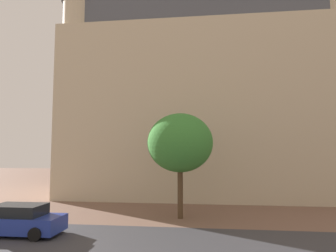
% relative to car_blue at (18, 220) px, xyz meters
% --- Properties ---
extents(ground_plane, '(120.00, 120.00, 0.00)m').
position_rel_car_blue_xyz_m(ground_plane, '(7.72, 0.24, -0.73)').
color(ground_plane, brown).
extents(landmark_building, '(26.54, 13.62, 34.82)m').
position_rel_car_blue_xyz_m(landmark_building, '(9.61, 16.76, 9.52)').
color(landmark_building, beige).
rests_on(landmark_building, ground_plane).
extents(car_blue, '(4.51, 2.08, 1.52)m').
position_rel_car_blue_xyz_m(car_blue, '(0.00, 0.00, 0.00)').
color(car_blue, '#23389E').
rests_on(car_blue, ground_plane).
extents(tree_curb_far, '(4.25, 4.25, 6.73)m').
position_rel_car_blue_xyz_m(tree_curb_far, '(7.92, 4.84, 4.07)').
color(tree_curb_far, '#4C3823').
rests_on(tree_curb_far, ground_plane).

